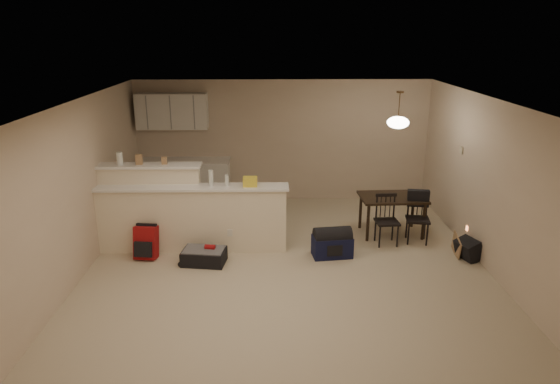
{
  "coord_description": "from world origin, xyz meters",
  "views": [
    {
      "loc": [
        -0.23,
        -6.62,
        3.43
      ],
      "look_at": [
        -0.1,
        0.7,
        1.05
      ],
      "focal_mm": 32.0,
      "sensor_mm": 36.0,
      "label": 1
    }
  ],
  "objects_px": {
    "pendant_lamp": "(398,122)",
    "dining_chair_far": "(418,218)",
    "red_backpack": "(146,242)",
    "suitcase": "(204,257)",
    "dining_table": "(392,201)",
    "navy_duffel": "(332,246)",
    "dining_chair_near": "(387,220)",
    "black_daypack": "(468,250)"
  },
  "relations": [
    {
      "from": "navy_duffel",
      "to": "dining_chair_far",
      "type": "bearing_deg",
      "value": 12.53
    },
    {
      "from": "suitcase",
      "to": "red_backpack",
      "type": "relative_size",
      "value": 1.26
    },
    {
      "from": "dining_chair_far",
      "to": "red_backpack",
      "type": "relative_size",
      "value": 1.66
    },
    {
      "from": "pendant_lamp",
      "to": "navy_duffel",
      "type": "relative_size",
      "value": 1.01
    },
    {
      "from": "dining_chair_near",
      "to": "dining_chair_far",
      "type": "xyz_separation_m",
      "value": [
        0.54,
        0.08,
        0.01
      ]
    },
    {
      "from": "dining_chair_far",
      "to": "black_daypack",
      "type": "xyz_separation_m",
      "value": [
        0.63,
        -0.68,
        -0.27
      ]
    },
    {
      "from": "red_backpack",
      "to": "black_daypack",
      "type": "relative_size",
      "value": 1.44
    },
    {
      "from": "suitcase",
      "to": "navy_duffel",
      "type": "distance_m",
      "value": 2.02
    },
    {
      "from": "dining_chair_far",
      "to": "navy_duffel",
      "type": "distance_m",
      "value": 1.61
    },
    {
      "from": "black_daypack",
      "to": "red_backpack",
      "type": "bearing_deg",
      "value": 68.82
    },
    {
      "from": "dining_table",
      "to": "red_backpack",
      "type": "xyz_separation_m",
      "value": [
        -4.07,
        -0.91,
        -0.35
      ]
    },
    {
      "from": "dining_table",
      "to": "dining_chair_near",
      "type": "relative_size",
      "value": 1.35
    },
    {
      "from": "navy_duffel",
      "to": "black_daypack",
      "type": "bearing_deg",
      "value": -11.11
    },
    {
      "from": "dining_chair_near",
      "to": "black_daypack",
      "type": "distance_m",
      "value": 1.33
    },
    {
      "from": "navy_duffel",
      "to": "black_daypack",
      "type": "distance_m",
      "value": 2.13
    },
    {
      "from": "pendant_lamp",
      "to": "dining_chair_far",
      "type": "height_order",
      "value": "pendant_lamp"
    },
    {
      "from": "dining_table",
      "to": "suitcase",
      "type": "height_order",
      "value": "dining_table"
    },
    {
      "from": "dining_table",
      "to": "dining_chair_far",
      "type": "bearing_deg",
      "value": -48.33
    },
    {
      "from": "red_backpack",
      "to": "pendant_lamp",
      "type": "bearing_deg",
      "value": 19.38
    },
    {
      "from": "black_daypack",
      "to": "dining_chair_near",
      "type": "bearing_deg",
      "value": 43.06
    },
    {
      "from": "navy_duffel",
      "to": "black_daypack",
      "type": "relative_size",
      "value": 1.72
    },
    {
      "from": "red_backpack",
      "to": "dining_chair_far",
      "type": "bearing_deg",
      "value": 13.73
    },
    {
      "from": "dining_chair_far",
      "to": "black_daypack",
      "type": "distance_m",
      "value": 0.96
    },
    {
      "from": "suitcase",
      "to": "red_backpack",
      "type": "bearing_deg",
      "value": 174.57
    },
    {
      "from": "dining_table",
      "to": "black_daypack",
      "type": "xyz_separation_m",
      "value": [
        0.98,
        -1.05,
        -0.45
      ]
    },
    {
      "from": "red_backpack",
      "to": "navy_duffel",
      "type": "height_order",
      "value": "red_backpack"
    },
    {
      "from": "dining_table",
      "to": "black_daypack",
      "type": "height_order",
      "value": "dining_table"
    },
    {
      "from": "suitcase",
      "to": "navy_duffel",
      "type": "bearing_deg",
      "value": 13.96
    },
    {
      "from": "dining_chair_near",
      "to": "dining_chair_far",
      "type": "distance_m",
      "value": 0.54
    },
    {
      "from": "pendant_lamp",
      "to": "dining_table",
      "type": "bearing_deg",
      "value": 0.0
    },
    {
      "from": "navy_duffel",
      "to": "dining_table",
      "type": "bearing_deg",
      "value": 31.31
    },
    {
      "from": "dining_chair_near",
      "to": "navy_duffel",
      "type": "relative_size",
      "value": 1.37
    },
    {
      "from": "pendant_lamp",
      "to": "navy_duffel",
      "type": "bearing_deg",
      "value": -141.36
    },
    {
      "from": "navy_duffel",
      "to": "red_backpack",
      "type": "bearing_deg",
      "value": 172.67
    },
    {
      "from": "navy_duffel",
      "to": "dining_chair_near",
      "type": "bearing_deg",
      "value": 18.24
    },
    {
      "from": "pendant_lamp",
      "to": "black_daypack",
      "type": "height_order",
      "value": "pendant_lamp"
    },
    {
      "from": "dining_chair_far",
      "to": "red_backpack",
      "type": "bearing_deg",
      "value": -164.35
    },
    {
      "from": "suitcase",
      "to": "dining_table",
      "type": "bearing_deg",
      "value": 27.5
    },
    {
      "from": "dining_chair_near",
      "to": "suitcase",
      "type": "relative_size",
      "value": 1.3
    },
    {
      "from": "red_backpack",
      "to": "black_daypack",
      "type": "xyz_separation_m",
      "value": [
        5.06,
        -0.14,
        -0.1
      ]
    },
    {
      "from": "dining_table",
      "to": "black_daypack",
      "type": "distance_m",
      "value": 1.51
    },
    {
      "from": "pendant_lamp",
      "to": "dining_chair_far",
      "type": "bearing_deg",
      "value": -45.85
    }
  ]
}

